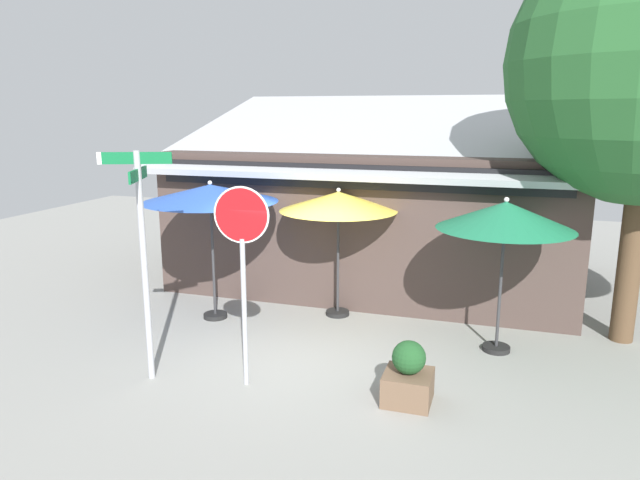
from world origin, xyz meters
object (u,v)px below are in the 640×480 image
(patio_umbrella_mustard_center, at_px, (338,202))
(patio_umbrella_forest_green_right, at_px, (505,217))
(street_sign_post, at_px, (142,243))
(patio_umbrella_royal_blue_left, at_px, (210,194))
(stop_sign, at_px, (242,249))
(sidewalk_planter, at_px, (408,377))

(patio_umbrella_mustard_center, height_order, patio_umbrella_forest_green_right, patio_umbrella_forest_green_right)
(street_sign_post, height_order, patio_umbrella_forest_green_right, street_sign_post)
(street_sign_post, distance_m, patio_umbrella_mustard_center, 3.84)
(patio_umbrella_forest_green_right, bearing_deg, patio_umbrella_royal_blue_left, -179.81)
(patio_umbrella_forest_green_right, bearing_deg, street_sign_post, -151.79)
(stop_sign, relative_size, patio_umbrella_royal_blue_left, 1.10)
(patio_umbrella_mustard_center, height_order, sidewalk_planter, patio_umbrella_mustard_center)
(stop_sign, bearing_deg, patio_umbrella_royal_blue_left, 126.61)
(patio_umbrella_royal_blue_left, relative_size, patio_umbrella_forest_green_right, 1.03)
(patio_umbrella_royal_blue_left, height_order, patio_umbrella_forest_green_right, patio_umbrella_royal_blue_left)
(stop_sign, xyz_separation_m, patio_umbrella_mustard_center, (0.44, 3.13, 0.19))
(patio_umbrella_royal_blue_left, bearing_deg, stop_sign, -53.39)
(stop_sign, height_order, patio_umbrella_forest_green_right, stop_sign)
(street_sign_post, distance_m, patio_umbrella_royal_blue_left, 2.56)
(patio_umbrella_forest_green_right, relative_size, sidewalk_planter, 2.93)
(patio_umbrella_forest_green_right, bearing_deg, sidewalk_planter, -117.19)
(stop_sign, relative_size, patio_umbrella_forest_green_right, 1.13)
(patio_umbrella_royal_blue_left, relative_size, patio_umbrella_mustard_center, 1.06)
(patio_umbrella_royal_blue_left, bearing_deg, patio_umbrella_forest_green_right, 0.19)
(street_sign_post, relative_size, stop_sign, 1.16)
(street_sign_post, height_order, sidewalk_planter, street_sign_post)
(sidewalk_planter, bearing_deg, street_sign_post, -173.29)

